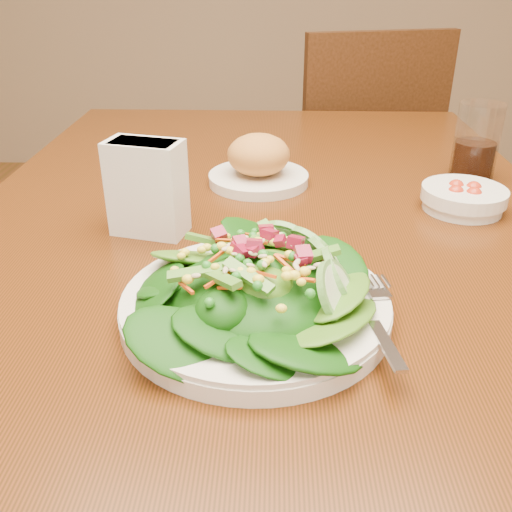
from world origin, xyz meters
The scene contains 7 objects.
dining_table centered at (0.00, 0.00, 0.65)m, with size 0.90×1.40×0.75m.
chair_far centered at (0.25, 0.94, 0.49)m, with size 0.52×0.52×0.93m.
salad_plate centered at (0.00, -0.21, 0.78)m, with size 0.29×0.28×0.08m.
bread_plate centered at (-0.01, 0.19, 0.78)m, with size 0.17×0.17×0.08m.
tomato_bowl centered at (0.30, 0.08, 0.77)m, with size 0.13×0.13×0.04m.
drinking_glass centered at (0.35, 0.22, 0.81)m, with size 0.07×0.07×0.13m.
napkin_holder centered at (-0.16, -0.01, 0.82)m, with size 0.11×0.08×0.13m.
Camera 1 is at (0.01, -0.72, 1.09)m, focal length 40.00 mm.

